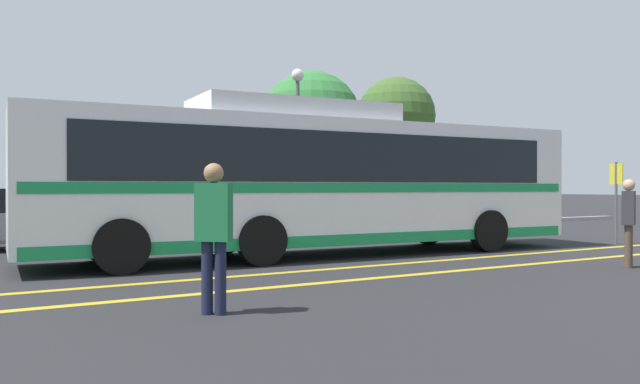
{
  "coord_description": "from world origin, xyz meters",
  "views": [
    {
      "loc": [
        -8.39,
        -12.53,
        1.55
      ],
      "look_at": [
        -1.24,
        -0.28,
        1.44
      ],
      "focal_mm": 35.0,
      "sensor_mm": 36.0,
      "label": 1
    }
  ],
  "objects": [
    {
      "name": "pedestrian_1",
      "position": [
        2.79,
        -5.17,
        0.97
      ],
      "size": [
        0.47,
        0.4,
        1.7
      ],
      "rotation": [
        0.0,
        0.0,
        3.65
      ],
      "color": "brown",
      "rests_on": "ground_plane"
    },
    {
      "name": "ground_plane",
      "position": [
        0.0,
        0.0,
        0.0
      ],
      "size": [
        220.0,
        220.0,
        0.0
      ],
      "primitive_type": "plane",
      "color": "#262628"
    },
    {
      "name": "bus_stop_sign",
      "position": [
        7.07,
        -1.99,
        1.42
      ],
      "size": [
        0.07,
        0.4,
        2.24
      ],
      "rotation": [
        0.0,
        0.0,
        -1.62
      ],
      "color": "#59595E",
      "rests_on": "ground_plane"
    },
    {
      "name": "curb_strip",
      "position": [
        -1.24,
        6.64,
        0.07
      ],
      "size": [
        40.75,
        0.36,
        0.15
      ],
      "primitive_type": "cube",
      "color": "#99999E",
      "rests_on": "ground_plane"
    },
    {
      "name": "tree_0",
      "position": [
        9.25,
        10.69,
        4.83
      ],
      "size": [
        3.63,
        3.63,
        6.67
      ],
      "color": "#513823",
      "rests_on": "ground_plane"
    },
    {
      "name": "street_lamp",
      "position": [
        2.18,
        7.17,
        4.01
      ],
      "size": [
        0.45,
        0.45,
        5.79
      ],
      "color": "#59595E",
      "rests_on": "ground_plane"
    },
    {
      "name": "transit_bus",
      "position": [
        -1.26,
        -0.28,
        1.73
      ],
      "size": [
        13.16,
        3.11,
        3.44
      ],
      "rotation": [
        0.0,
        0.0,
        -1.62
      ],
      "color": "white",
      "rests_on": "ground_plane"
    },
    {
      "name": "tree_2",
      "position": [
        4.85,
        10.89,
        4.37
      ],
      "size": [
        4.37,
        4.37,
        6.56
      ],
      "color": "#513823",
      "rests_on": "ground_plane"
    },
    {
      "name": "pedestrian_0",
      "position": [
        -5.69,
        -5.35,
        1.06
      ],
      "size": [
        0.46,
        0.44,
        1.84
      ],
      "rotation": [
        0.0,
        0.0,
        5.59
      ],
      "color": "#191E38",
      "rests_on": "ground_plane"
    },
    {
      "name": "lane_strip_1",
      "position": [
        -1.24,
        -3.87,
        0.0
      ],
      "size": [
        32.75,
        0.2,
        0.01
      ],
      "primitive_type": "cube",
      "rotation": [
        0.0,
        0.0,
        1.57
      ],
      "color": "gold",
      "rests_on": "ground_plane"
    },
    {
      "name": "parked_car_1",
      "position": [
        -6.85,
        4.75,
        0.75
      ],
      "size": [
        4.78,
        2.09,
        1.52
      ],
      "rotation": [
        0.0,
        0.0,
        -1.6
      ],
      "color": "#9E9EA3",
      "rests_on": "ground_plane"
    },
    {
      "name": "lane_strip_0",
      "position": [
        -1.24,
        -2.48,
        0.0
      ],
      "size": [
        32.75,
        0.2,
        0.01
      ],
      "primitive_type": "cube",
      "rotation": [
        0.0,
        0.0,
        1.57
      ],
      "color": "gold",
      "rests_on": "ground_plane"
    }
  ]
}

